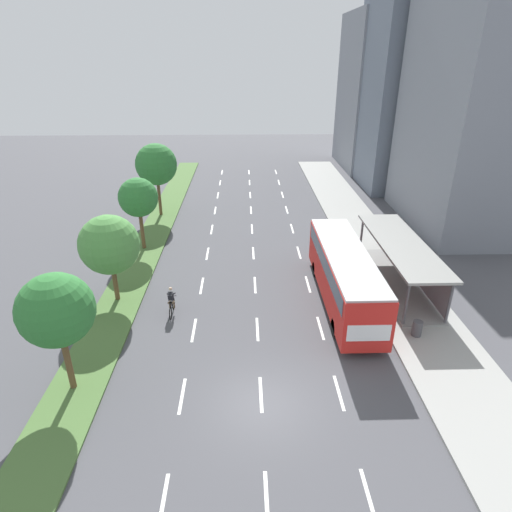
# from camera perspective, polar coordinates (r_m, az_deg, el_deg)

# --- Properties ---
(ground_plane) EXTENTS (140.00, 140.00, 0.00)m
(ground_plane) POSITION_cam_1_polar(r_m,az_deg,el_deg) (19.62, 0.73, -19.16)
(ground_plane) COLOR #4C4C51
(median_strip) EXTENTS (2.60, 52.00, 0.12)m
(median_strip) POSITION_cam_1_polar(r_m,az_deg,el_deg) (37.46, -13.33, 3.05)
(median_strip) COLOR #4C7038
(median_strip) RESTS_ON ground
(sidewalk_right) EXTENTS (4.50, 52.00, 0.15)m
(sidewalk_right) POSITION_cam_1_polar(r_m,az_deg,el_deg) (37.97, 13.61, 3.34)
(sidewalk_right) COLOR #9E9E99
(sidewalk_right) RESTS_ON ground
(lane_divider_left) EXTENTS (0.14, 47.49, 0.01)m
(lane_divider_left) POSITION_cam_1_polar(r_m,az_deg,el_deg) (35.18, -6.16, 2.04)
(lane_divider_left) COLOR white
(lane_divider_left) RESTS_ON ground
(lane_divider_center) EXTENTS (0.14, 47.49, 0.01)m
(lane_divider_center) POSITION_cam_1_polar(r_m,az_deg,el_deg) (35.07, -0.45, 2.12)
(lane_divider_center) COLOR white
(lane_divider_center) RESTS_ON ground
(lane_divider_right) EXTENTS (0.14, 47.49, 0.01)m
(lane_divider_right) POSITION_cam_1_polar(r_m,az_deg,el_deg) (35.31, 5.24, 2.17)
(lane_divider_right) COLOR white
(lane_divider_right) RESTS_ON ground
(bus_shelter) EXTENTS (2.90, 10.58, 2.86)m
(bus_shelter) POSITION_cam_1_polar(r_m,az_deg,el_deg) (29.06, 19.01, -0.38)
(bus_shelter) COLOR gray
(bus_shelter) RESTS_ON sidewalk_right
(bus) EXTENTS (2.54, 11.29, 3.37)m
(bus) POSITION_cam_1_polar(r_m,az_deg,el_deg) (25.97, 11.66, -2.06)
(bus) COLOR red
(bus) RESTS_ON ground
(cyclist) EXTENTS (0.46, 1.82, 1.71)m
(cyclist) POSITION_cam_1_polar(r_m,az_deg,el_deg) (25.36, -11.18, -6.02)
(cyclist) COLOR black
(cyclist) RESTS_ON ground
(median_tree_nearest) EXTENTS (3.16, 3.16, 5.64)m
(median_tree_nearest) POSITION_cam_1_polar(r_m,az_deg,el_deg) (19.63, -25.02, -6.57)
(median_tree_nearest) COLOR brown
(median_tree_nearest) RESTS_ON median_strip
(median_tree_second) EXTENTS (3.51, 3.51, 5.38)m
(median_tree_second) POSITION_cam_1_polar(r_m,az_deg,el_deg) (26.28, -18.91, 1.41)
(median_tree_second) COLOR brown
(median_tree_second) RESTS_ON median_strip
(median_tree_third) EXTENTS (2.91, 2.91, 5.53)m
(median_tree_third) POSITION_cam_1_polar(r_m,az_deg,el_deg) (33.13, -15.38, 7.48)
(median_tree_third) COLOR brown
(median_tree_third) RESTS_ON median_strip
(median_tree_fourth) EXTENTS (3.71, 3.71, 6.58)m
(median_tree_fourth) POSITION_cam_1_polar(r_m,az_deg,el_deg) (40.26, -13.12, 11.74)
(median_tree_fourth) COLOR brown
(median_tree_fourth) RESTS_ON median_strip
(trash_bin) EXTENTS (0.52, 0.52, 0.85)m
(trash_bin) POSITION_cam_1_polar(r_m,az_deg,el_deg) (24.59, 20.62, -8.98)
(trash_bin) COLOR #4C4C51
(trash_bin) RESTS_ON sidewalk_right
(building_near_right) EXTENTS (7.10, 13.67, 22.01)m
(building_near_right) POSITION_cam_1_polar(r_m,az_deg,el_deg) (40.28, 26.74, 18.79)
(building_near_right) COLOR gray
(building_near_right) RESTS_ON ground
(building_mid_right) EXTENTS (11.15, 10.63, 21.40)m
(building_mid_right) POSITION_cam_1_polar(r_m,az_deg,el_deg) (52.45, 21.00, 20.30)
(building_mid_right) COLOR slate
(building_mid_right) RESTS_ON ground
(building_far_right) EXTENTS (11.41, 12.25, 18.64)m
(building_far_right) POSITION_cam_1_polar(r_m,az_deg,el_deg) (61.15, 17.45, 19.93)
(building_far_right) COLOR gray
(building_far_right) RESTS_ON ground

